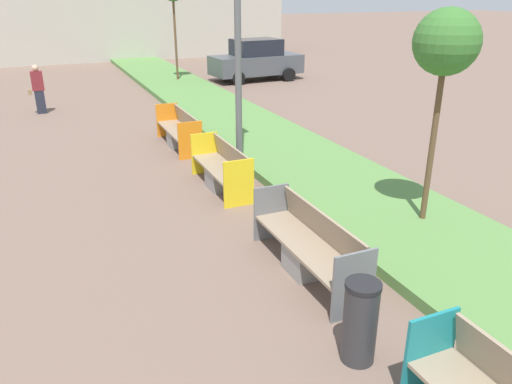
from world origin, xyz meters
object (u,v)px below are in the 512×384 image
at_px(sapling_tree_near, 446,45).
at_px(pedestrian_walking, 38,89).
at_px(bench_yellow_frame, 222,171).
at_px(bench_grey_frame, 309,249).
at_px(litter_bin, 360,322).
at_px(bench_orange_frame, 180,133).
at_px(parked_car_distant, 256,60).

relative_size(sapling_tree_near, pedestrian_walking, 2.25).
height_order(bench_yellow_frame, sapling_tree_near, sapling_tree_near).
bearing_deg(pedestrian_walking, sapling_tree_near, -64.36).
bearing_deg(bench_grey_frame, litter_bin, -102.44).
distance_m(bench_grey_frame, bench_yellow_frame, 3.72).
bearing_deg(sapling_tree_near, bench_orange_frame, 111.55).
bearing_deg(pedestrian_walking, bench_orange_frame, -60.01).
bearing_deg(bench_yellow_frame, litter_bin, -94.22).
bearing_deg(bench_orange_frame, bench_yellow_frame, -90.04).
xyz_separation_m(sapling_tree_near, pedestrian_walking, (-5.88, 12.25, -2.29)).
bearing_deg(bench_grey_frame, parked_car_distant, 69.04).
relative_size(bench_grey_frame, litter_bin, 2.47).
bearing_deg(bench_yellow_frame, bench_orange_frame, 89.96).
distance_m(pedestrian_walking, parked_car_distant, 10.07).
xyz_separation_m(bench_orange_frame, litter_bin, (-0.42, -8.95, 0.13)).
height_order(bench_yellow_frame, parked_car_distant, parked_car_distant).
bearing_deg(litter_bin, parked_car_distant, 69.90).
distance_m(sapling_tree_near, pedestrian_walking, 13.78).
xyz_separation_m(sapling_tree_near, parked_car_distant, (3.61, 15.63, -2.20)).
distance_m(bench_grey_frame, bench_orange_frame, 7.06).
bearing_deg(litter_bin, sapling_tree_near, 38.87).
distance_m(litter_bin, parked_car_distant, 19.22).
bearing_deg(bench_yellow_frame, pedestrian_walking, 110.02).
bearing_deg(sapling_tree_near, pedestrian_walking, 115.64).
height_order(litter_bin, sapling_tree_near, sapling_tree_near).
distance_m(bench_yellow_frame, bench_orange_frame, 3.33).
distance_m(bench_grey_frame, pedestrian_walking, 13.19).
xyz_separation_m(bench_orange_frame, parked_car_distant, (6.19, 9.09, 0.54)).
xyz_separation_m(bench_grey_frame, sapling_tree_near, (2.58, 0.52, 2.74)).
xyz_separation_m(bench_yellow_frame, pedestrian_walking, (-3.29, 9.04, 0.45)).
bearing_deg(sapling_tree_near, bench_yellow_frame, 128.88).
height_order(bench_orange_frame, litter_bin, litter_bin).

